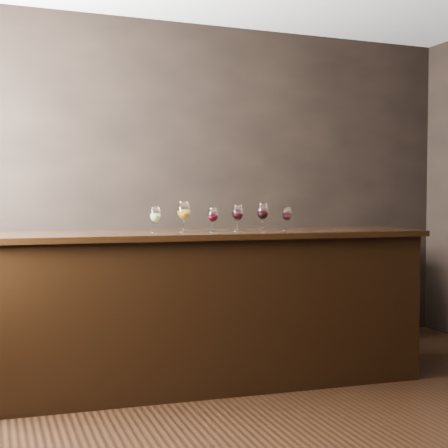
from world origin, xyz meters
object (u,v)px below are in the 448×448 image
object	(u,v)px
glass_amber	(184,211)
glass_red_c	(263,212)
glass_white	(155,215)
back_bar_shelf	(236,298)
glass_red_d	(287,214)
glass_red_b	(238,213)
bar_counter	(208,311)
glass_red_a	(213,215)

from	to	relation	value
glass_amber	glass_red_c	distance (m)	0.58
glass_white	glass_amber	world-z (taller)	glass_amber
back_bar_shelf	glass_red_d	size ratio (longest dim) A/B	14.90
back_bar_shelf	glass_red_b	world-z (taller)	glass_red_b
bar_counter	glass_red_b	distance (m)	0.72
back_bar_shelf	glass_red_b	bearing A→B (deg)	-111.20
glass_red_b	bar_counter	bearing A→B (deg)	172.00
glass_white	glass_red_d	bearing A→B (deg)	-3.65
glass_white	glass_red_c	xyz separation A→B (m)	(0.78, -0.04, 0.01)
glass_red_a	glass_red_b	bearing A→B (deg)	2.89
glass_red_b	glass_red_d	distance (m)	0.38
glass_red_b	glass_red_a	bearing A→B (deg)	-177.11
glass_white	glass_amber	xyz separation A→B (m)	(0.20, -0.01, 0.02)
glass_red_c	glass_red_d	size ratio (longest dim) A/B	1.15
glass_red_a	glass_red_d	xyz separation A→B (m)	(0.57, 0.00, 0.00)
glass_red_a	glass_red_d	distance (m)	0.57
back_bar_shelf	glass_white	size ratio (longest dim) A/B	14.35
back_bar_shelf	glass_red_b	size ratio (longest dim) A/B	13.56
glass_red_d	glass_red_c	bearing A→B (deg)	172.33
bar_counter	glass_red_a	xyz separation A→B (m)	(0.02, -0.04, 0.68)
glass_red_d	bar_counter	bearing A→B (deg)	176.39
bar_counter	glass_red_d	world-z (taller)	glass_red_d
glass_red_b	back_bar_shelf	bearing A→B (deg)	68.80
glass_white	glass_red_a	size ratio (longest dim) A/B	1.04
glass_red_b	glass_red_d	world-z (taller)	glass_red_b
back_bar_shelf	glass_red_d	distance (m)	1.13
glass_white	glass_red_a	world-z (taller)	glass_white
glass_red_c	glass_red_a	bearing A→B (deg)	-176.15
back_bar_shelf	glass_white	distance (m)	1.42
glass_red_b	glass_red_c	size ratio (longest dim) A/B	0.95
glass_red_a	bar_counter	bearing A→B (deg)	117.38
glass_amber	glass_red_b	world-z (taller)	glass_amber
glass_red_b	glass_red_c	distance (m)	0.20
glass_red_c	glass_red_d	bearing A→B (deg)	-7.67
back_bar_shelf	glass_red_b	xyz separation A→B (m)	(-0.33, -0.85, 0.75)
glass_red_b	glass_red_d	size ratio (longest dim) A/B	1.10
back_bar_shelf	glass_red_a	bearing A→B (deg)	-121.15
glass_white	glass_red_b	size ratio (longest dim) A/B	0.95
glass_amber	glass_red_a	xyz separation A→B (m)	(0.19, -0.05, -0.03)
glass_amber	glass_red_d	world-z (taller)	glass_amber
glass_white	glass_amber	size ratio (longest dim) A/B	0.84
bar_counter	glass_amber	bearing A→B (deg)	-179.71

